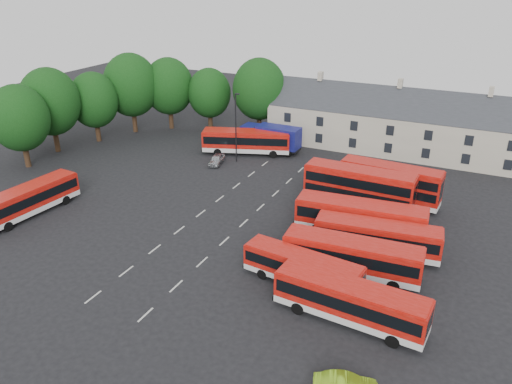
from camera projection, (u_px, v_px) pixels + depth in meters
ground at (190, 221)px, 50.14m from camera, size 140.00×140.00×0.00m
lane_markings at (222, 218)px, 50.80m from camera, size 5.15×33.80×0.01m
treeline at (138, 95)px, 71.48m from camera, size 29.92×32.59×12.01m
terrace_houses at (395, 125)px, 67.73m from camera, size 35.70×7.13×10.06m
bus_row_a at (350, 299)px, 35.28m from camera, size 11.12×3.36×3.10m
bus_row_b at (303, 267)px, 39.49m from camera, size 9.94×3.35×2.76m
bus_row_c at (352, 254)px, 40.74m from camera, size 11.36×3.32×3.17m
bus_row_d at (377, 236)px, 43.69m from camera, size 11.03×3.73×3.06m
bus_row_e at (360, 216)px, 46.73m from camera, size 12.24×3.84×3.40m
bus_dd_south at (359, 187)px, 51.50m from camera, size 11.30×2.81×4.62m
bus_dd_north at (390, 182)px, 53.14m from camera, size 10.74×3.15×4.35m
bus_west at (28, 198)px, 50.80m from camera, size 3.35×11.03×3.07m
bus_north at (246, 140)px, 67.54m from camera, size 11.97×6.45×3.32m
box_truck at (271, 137)px, 68.61m from camera, size 8.33×2.78×3.62m
silver_car at (217, 160)px, 64.55m from camera, size 2.15×3.85×1.24m
lamppost at (236, 126)px, 63.78m from camera, size 0.63×0.36×9.04m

